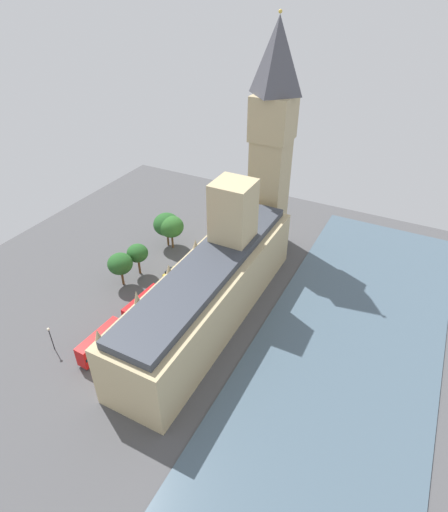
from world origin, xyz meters
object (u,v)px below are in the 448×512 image
(clock_tower, at_px, (272,139))
(double_decker_bus_near_tower, at_px, (101,342))
(double_decker_bus_corner, at_px, (143,305))
(pedestrian_trailing, at_px, (219,249))
(car_white_opposite_hall, at_px, (188,259))
(plane_tree_under_trees, at_px, (171,227))
(plane_tree_slot_10, at_px, (167,224))
(parliament_building, at_px, (214,284))
(car_dark_green_kerbside, at_px, (205,250))
(plane_tree_slot_11, at_px, (137,253))
(car_yellow_cab_far_end, at_px, (171,273))
(plane_tree_leading, at_px, (120,264))
(pedestrian_midblock, at_px, (205,266))
(street_lamp_slot_12, at_px, (50,334))
(car_silver_by_river_gate, at_px, (169,288))

(clock_tower, height_order, double_decker_bus_near_tower, clock_tower)
(double_decker_bus_corner, height_order, pedestrian_trailing, double_decker_bus_corner)
(car_white_opposite_hall, bearing_deg, plane_tree_under_trees, -27.01)
(clock_tower, height_order, plane_tree_slot_10, clock_tower)
(double_decker_bus_near_tower, bearing_deg, parliament_building, -122.14)
(car_dark_green_kerbside, xyz_separation_m, plane_tree_slot_11, (9.94, 15.10, 5.05))
(plane_tree_slot_11, bearing_deg, clock_tower, -127.84)
(car_yellow_cab_far_end, xyz_separation_m, plane_tree_slot_10, (8.37, -11.33, 5.61))
(car_white_opposite_hall, distance_m, plane_tree_leading, 18.13)
(double_decker_bus_corner, xyz_separation_m, plane_tree_under_trees, (9.27, -25.40, 3.89))
(clock_tower, xyz_separation_m, pedestrian_midblock, (8.53, 18.79, -28.03))
(pedestrian_trailing, relative_size, street_lamp_slot_12, 0.29)
(pedestrian_trailing, height_order, plane_tree_under_trees, plane_tree_under_trees)
(car_yellow_cab_far_end, bearing_deg, parliament_building, -18.92)
(car_silver_by_river_gate, xyz_separation_m, street_lamp_slot_12, (10.09, 25.74, 3.16))
(car_silver_by_river_gate, height_order, pedestrian_midblock, car_silver_by_river_gate)
(plane_tree_slot_10, bearing_deg, car_silver_by_river_gate, 124.45)
(pedestrian_trailing, bearing_deg, clock_tower, 179.62)
(double_decker_bus_near_tower, bearing_deg, car_dark_green_kerbside, -88.16)
(double_decker_bus_corner, xyz_separation_m, plane_tree_leading, (10.96, -6.48, 3.28))
(plane_tree_leading, height_order, plane_tree_slot_11, plane_tree_leading)
(pedestrian_midblock, bearing_deg, plane_tree_slot_11, 7.98)
(car_dark_green_kerbside, xyz_separation_m, car_silver_by_river_gate, (-0.46, 17.67, -0.00))
(plane_tree_under_trees, height_order, street_lamp_slot_12, plane_tree_under_trees)
(double_decker_bus_corner, distance_m, plane_tree_slot_10, 28.39)
(car_white_opposite_hall, xyz_separation_m, pedestrian_midblock, (-5.16, 0.28, -0.15))
(car_silver_by_river_gate, distance_m, pedestrian_midblock, 12.17)
(pedestrian_midblock, distance_m, plane_tree_leading, 21.01)
(car_yellow_cab_far_end, xyz_separation_m, double_decker_bus_near_tower, (-1.79, 27.06, 1.75))
(clock_tower, bearing_deg, street_lamp_slot_12, 69.14)
(pedestrian_trailing, bearing_deg, plane_tree_leading, 9.62)
(double_decker_bus_near_tower, relative_size, plane_tree_slot_11, 1.30)
(plane_tree_leading, bearing_deg, parliament_building, -177.44)
(double_decker_bus_corner, relative_size, pedestrian_midblock, 6.50)
(clock_tower, height_order, double_decker_bus_corner, clock_tower)
(plane_tree_slot_11, bearing_deg, car_white_opposite_hall, -130.33)
(clock_tower, distance_m, double_decker_bus_near_tower, 59.93)
(plane_tree_leading, xyz_separation_m, plane_tree_slot_11, (-0.89, -5.38, 0.03))
(clock_tower, xyz_separation_m, plane_tree_leading, (22.68, 33.44, -22.86))
(clock_tower, bearing_deg, double_decker_bus_corner, 73.63)
(car_dark_green_kerbside, height_order, plane_tree_slot_11, plane_tree_slot_11)
(car_yellow_cab_far_end, height_order, plane_tree_slot_11, plane_tree_slot_11)
(plane_tree_under_trees, bearing_deg, street_lamp_slot_12, 89.33)
(car_yellow_cab_far_end, relative_size, double_decker_bus_corner, 0.43)
(car_white_opposite_hall, xyz_separation_m, street_lamp_slot_12, (7.78, 37.85, 3.17))
(car_yellow_cab_far_end, height_order, plane_tree_leading, plane_tree_leading)
(parliament_building, relative_size, pedestrian_trailing, 34.24)
(pedestrian_trailing, bearing_deg, street_lamp_slot_12, 25.16)
(plane_tree_leading, xyz_separation_m, street_lamp_slot_12, (-1.20, 22.92, -1.86))
(double_decker_bus_corner, xyz_separation_m, plane_tree_slot_11, (10.07, -11.86, 3.31))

